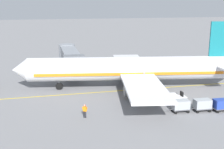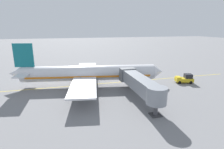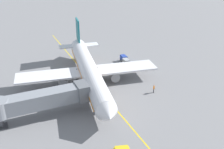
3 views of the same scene
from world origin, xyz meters
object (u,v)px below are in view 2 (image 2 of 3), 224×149
object	(u,v)px
jet_bridge	(140,84)
ground_crew_wing_walker	(112,70)
baggage_cart_third_in_train	(55,72)
baggage_tug_lead	(71,76)
baggage_cart_second_in_train	(64,72)
pushback_tractor	(185,79)
parked_airliner	(88,73)
baggage_cart_front	(73,72)

from	to	relation	value
jet_bridge	ground_crew_wing_walker	xyz separation A→B (m)	(-22.21, 0.43, -2.51)
jet_bridge	baggage_cart_third_in_train	world-z (taller)	jet_bridge
baggage_tug_lead	baggage_cart_third_in_train	size ratio (longest dim) A/B	0.87
baggage_cart_second_in_train	baggage_tug_lead	bearing A→B (deg)	27.95
jet_bridge	pushback_tractor	distance (m)	17.94
jet_bridge	baggage_tug_lead	xyz separation A→B (m)	(-19.95, -12.58, -2.75)
jet_bridge	ground_crew_wing_walker	world-z (taller)	jet_bridge
parked_airliner	baggage_cart_front	size ratio (longest dim) A/B	12.74
baggage_cart_second_in_train	ground_crew_wing_walker	bearing A→B (deg)	84.99
pushback_tractor	baggage_tug_lead	xyz separation A→B (m)	(-12.34, -28.65, -0.39)
jet_bridge	baggage_tug_lead	bearing A→B (deg)	-147.77
pushback_tractor	ground_crew_wing_walker	xyz separation A→B (m)	(-14.60, -15.64, -0.15)
baggage_tug_lead	baggage_cart_front	world-z (taller)	baggage_tug_lead
pushback_tractor	ground_crew_wing_walker	world-z (taller)	pushback_tractor
pushback_tractor	ground_crew_wing_walker	size ratio (longest dim) A/B	2.87
parked_airliner	ground_crew_wing_walker	distance (m)	14.10
jet_bridge	ground_crew_wing_walker	bearing A→B (deg)	178.89
pushback_tractor	baggage_cart_front	distance (m)	31.77
ground_crew_wing_walker	baggage_tug_lead	bearing A→B (deg)	-80.18
jet_bridge	baggage_cart_third_in_train	distance (m)	29.53
baggage_tug_lead	ground_crew_wing_walker	xyz separation A→B (m)	(-2.25, 13.01, 0.24)
jet_bridge	baggage_tug_lead	size ratio (longest dim) A/B	6.54
baggage_cart_front	parked_airliner	bearing A→B (deg)	14.85
pushback_tractor	jet_bridge	bearing A→B (deg)	-64.66
jet_bridge	baggage_cart_third_in_train	size ratio (longest dim) A/B	5.67
pushback_tractor	baggage_cart_third_in_train	size ratio (longest dim) A/B	1.66
baggage_cart_third_in_train	baggage_cart_front	bearing A→B (deg)	79.68
baggage_cart_front	jet_bridge	bearing A→B (deg)	26.74
baggage_cart_third_in_train	baggage_tug_lead	bearing A→B (deg)	46.33
baggage_cart_second_in_train	jet_bridge	bearing A→B (deg)	31.61
baggage_tug_lead	ground_crew_wing_walker	size ratio (longest dim) A/B	1.50
parked_airliner	baggage_cart_third_in_train	xyz separation A→B (m)	(-12.48, -8.31, -2.24)
ground_crew_wing_walker	baggage_cart_third_in_train	bearing A→B (deg)	-96.17
baggage_tug_lead	baggage_cart_second_in_train	xyz separation A→B (m)	(-3.56, -1.89, 0.24)
baggage_cart_second_in_train	baggage_cart_third_in_train	size ratio (longest dim) A/B	1.00
baggage_cart_front	ground_crew_wing_walker	xyz separation A→B (m)	(0.92, 12.08, 0.00)
parked_airliner	ground_crew_wing_walker	bearing A→B (deg)	139.61
jet_bridge	pushback_tractor	bearing A→B (deg)	115.34
pushback_tractor	baggage_cart_front	xyz separation A→B (m)	(-15.51, -27.72, -0.15)
baggage_tug_lead	parked_airliner	bearing A→B (deg)	25.52
baggage_cart_third_in_train	pushback_tractor	bearing A→B (deg)	63.46
jet_bridge	baggage_cart_second_in_train	xyz separation A→B (m)	(-23.51, -14.47, -2.51)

